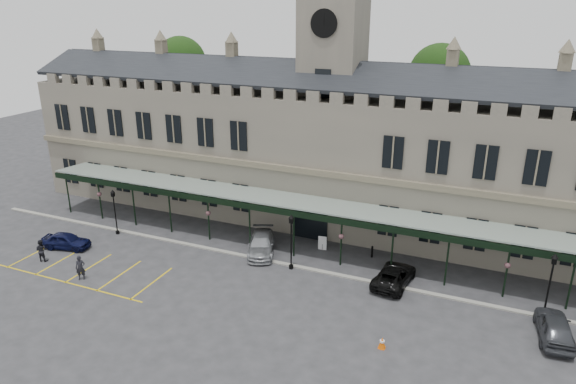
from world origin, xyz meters
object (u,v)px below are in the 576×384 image
at_px(traffic_cone, 382,343).
at_px(sign_board, 322,243).
at_px(lamp_post_left, 115,208).
at_px(station_building, 330,153).
at_px(person_b, 41,250).
at_px(car_right_a, 555,327).
at_px(car_van, 394,276).
at_px(car_taxi, 261,244).
at_px(car_left_a, 66,241).
at_px(clock_tower, 332,81).
at_px(person_a, 80,268).
at_px(lamp_post_right, 550,280).
at_px(lamp_post_mid, 291,237).

relative_size(traffic_cone, sign_board, 0.60).
relative_size(lamp_post_left, traffic_cone, 5.71).
distance_m(station_building, traffic_cone, 21.03).
xyz_separation_m(lamp_post_left, person_b, (-2.03, -6.48, -1.58)).
height_order(car_right_a, person_b, person_b).
xyz_separation_m(car_van, person_b, (-26.82, -7.44, 0.24)).
relative_size(traffic_cone, car_taxi, 0.14).
bearing_deg(car_left_a, car_van, -91.64).
bearing_deg(clock_tower, person_b, -136.28).
xyz_separation_m(lamp_post_left, person_a, (3.07, -7.55, -1.54)).
distance_m(lamp_post_left, lamp_post_right, 34.81).
bearing_deg(car_van, traffic_cone, 103.27).
distance_m(clock_tower, person_a, 25.82).
bearing_deg(sign_board, lamp_post_left, -173.65).
xyz_separation_m(lamp_post_mid, person_a, (-13.84, -7.70, -1.75)).
bearing_deg(car_van, lamp_post_mid, 12.11).
distance_m(car_left_a, person_a, 6.19).
bearing_deg(car_left_a, person_b, 166.57).
height_order(station_building, car_left_a, station_building).
relative_size(lamp_post_right, car_van, 0.95).
bearing_deg(station_building, lamp_post_right, -29.36).
xyz_separation_m(lamp_post_left, lamp_post_mid, (16.90, 0.15, 0.21)).
relative_size(clock_tower, person_b, 13.40).
relative_size(lamp_post_mid, car_van, 0.93).
xyz_separation_m(car_van, person_a, (-21.72, -8.51, 0.28)).
height_order(lamp_post_left, lamp_post_right, lamp_post_right).
relative_size(lamp_post_mid, person_b, 2.48).
bearing_deg(car_taxi, person_b, -173.92).
xyz_separation_m(traffic_cone, person_a, (-22.67, -0.73, 0.60)).
relative_size(car_taxi, person_a, 2.67).
height_order(lamp_post_right, traffic_cone, lamp_post_right).
height_order(person_a, person_b, person_a).
distance_m(lamp_post_right, car_taxi, 21.39).
bearing_deg(traffic_cone, car_right_a, 28.13).
height_order(car_left_a, person_a, person_a).
height_order(car_left_a, car_van, car_left_a).
height_order(lamp_post_left, sign_board, lamp_post_left).
distance_m(clock_tower, person_b, 28.10).
bearing_deg(lamp_post_left, clock_tower, 34.11).
bearing_deg(station_building, traffic_cone, -61.91).
bearing_deg(lamp_post_mid, traffic_cone, -38.26).
distance_m(station_building, car_left_a, 24.26).
distance_m(traffic_cone, person_b, 27.78).
xyz_separation_m(car_left_a, car_van, (26.76, 4.94, -0.00)).
distance_m(clock_tower, car_left_a, 26.68).
height_order(lamp_post_mid, person_a, lamp_post_mid).
bearing_deg(car_van, lamp_post_left, 8.47).
relative_size(sign_board, car_right_a, 0.26).
height_order(lamp_post_mid, traffic_cone, lamp_post_mid).
bearing_deg(clock_tower, station_building, -90.00).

